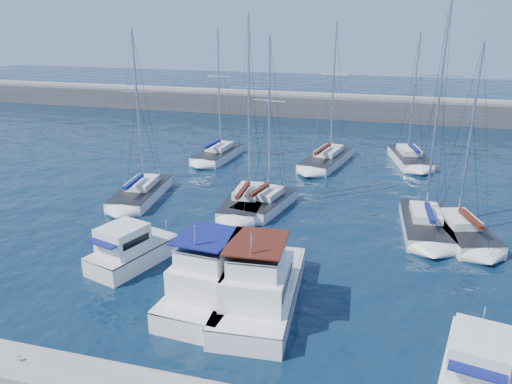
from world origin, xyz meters
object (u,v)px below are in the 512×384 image
(motor_yacht_port_inner, at_px, (215,282))
(sailboat_mid_b, at_px, (247,201))
(sailboat_mid_a, at_px, (141,193))
(sailboat_back_a, at_px, (218,154))
(sailboat_back_b, at_px, (327,159))
(motor_yacht_stbd_outer, at_px, (476,368))
(sailboat_back_c, at_px, (409,158))
(sailboat_mid_c, at_px, (265,203))
(sailboat_mid_d, at_px, (425,224))
(sailboat_mid_e, at_px, (461,231))
(motor_yacht_port_outer, at_px, (130,251))
(motor_yacht_stbd_inner, at_px, (260,288))

(motor_yacht_port_inner, distance_m, sailboat_mid_b, 14.22)
(sailboat_mid_a, height_order, sailboat_back_a, sailboat_mid_a)
(sailboat_back_a, xyz_separation_m, sailboat_back_b, (11.77, 1.35, -0.01))
(motor_yacht_stbd_outer, distance_m, sailboat_back_c, 34.77)
(sailboat_mid_c, relative_size, sailboat_back_c, 1.01)
(sailboat_mid_b, distance_m, sailboat_mid_d, 13.85)
(sailboat_mid_d, height_order, sailboat_mid_e, sailboat_mid_d)
(motor_yacht_stbd_outer, relative_size, sailboat_back_c, 0.46)
(motor_yacht_port_outer, bearing_deg, sailboat_mid_d, 47.01)
(motor_yacht_stbd_inner, relative_size, sailboat_mid_c, 0.70)
(sailboat_mid_a, xyz_separation_m, sailboat_mid_d, (23.19, -0.68, 0.04))
(sailboat_back_a, distance_m, sailboat_back_b, 11.85)
(motor_yacht_stbd_outer, xyz_separation_m, sailboat_mid_b, (-15.18, 17.45, -0.41))
(sailboat_mid_c, relative_size, sailboat_back_a, 0.99)
(sailboat_mid_a, height_order, sailboat_mid_c, sailboat_mid_a)
(sailboat_mid_d, distance_m, sailboat_back_b, 18.21)
(sailboat_mid_b, height_order, sailboat_mid_c, sailboat_mid_b)
(motor_yacht_port_outer, distance_m, sailboat_back_b, 27.52)
(motor_yacht_stbd_inner, bearing_deg, sailboat_mid_d, 51.30)
(sailboat_back_a, bearing_deg, sailboat_mid_a, -93.43)
(motor_yacht_stbd_outer, distance_m, sailboat_mid_d, 16.46)
(motor_yacht_port_outer, bearing_deg, motor_yacht_port_inner, -3.99)
(motor_yacht_stbd_outer, xyz_separation_m, sailboat_back_b, (-10.68, 32.04, -0.44))
(sailboat_mid_b, bearing_deg, sailboat_back_a, 115.79)
(sailboat_mid_e, relative_size, sailboat_back_a, 0.98)
(sailboat_mid_c, distance_m, sailboat_back_a, 15.81)
(sailboat_mid_c, height_order, sailboat_mid_e, sailboat_mid_c)
(motor_yacht_port_inner, distance_m, sailboat_back_a, 28.90)
(motor_yacht_stbd_inner, distance_m, sailboat_mid_b, 14.82)
(motor_yacht_port_inner, relative_size, sailboat_mid_d, 0.50)
(motor_yacht_port_inner, relative_size, sailboat_back_b, 0.61)
(motor_yacht_port_inner, height_order, sailboat_mid_c, sailboat_mid_c)
(motor_yacht_stbd_inner, distance_m, motor_yacht_stbd_outer, 10.88)
(sailboat_mid_c, relative_size, sailboat_back_b, 0.95)
(motor_yacht_port_inner, height_order, motor_yacht_stbd_inner, same)
(sailboat_mid_a, relative_size, sailboat_mid_d, 0.80)
(motor_yacht_stbd_inner, relative_size, sailboat_mid_e, 0.70)
(sailboat_mid_e, bearing_deg, sailboat_mid_b, 157.03)
(motor_yacht_port_outer, distance_m, sailboat_mid_d, 20.85)
(sailboat_mid_e, bearing_deg, sailboat_back_a, 130.39)
(motor_yacht_port_outer, bearing_deg, motor_yacht_stbd_outer, -0.11)
(motor_yacht_stbd_inner, bearing_deg, sailboat_back_a, 110.03)
(motor_yacht_stbd_inner, height_order, sailboat_mid_d, sailboat_mid_d)
(motor_yacht_port_outer, distance_m, motor_yacht_stbd_inner, 9.42)
(motor_yacht_stbd_outer, bearing_deg, sailboat_mid_e, 97.72)
(motor_yacht_stbd_outer, bearing_deg, sailboat_mid_a, 156.51)
(motor_yacht_port_outer, relative_size, sailboat_mid_e, 0.46)
(motor_yacht_stbd_inner, xyz_separation_m, sailboat_mid_a, (-14.24, 13.61, -0.62))
(motor_yacht_port_inner, height_order, sailboat_mid_e, sailboat_mid_e)
(motor_yacht_port_outer, bearing_deg, motor_yacht_stbd_inner, 1.71)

